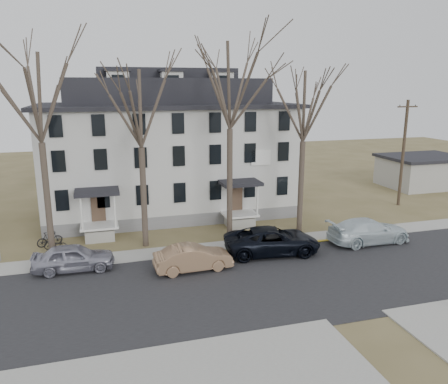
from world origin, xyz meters
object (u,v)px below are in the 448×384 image
object	(u,v)px
tree_mid_left	(140,103)
car_tan	(193,258)
car_silver	(74,258)
tree_mid_right	(304,101)
bicycle_right	(50,239)
car_white	(369,231)
tree_center	(230,79)
utility_pole_far	(403,152)
boarding_house	(168,150)
car_navy	(272,241)
bicycle_left	(55,245)
tree_far_left	(37,91)

from	to	relation	value
tree_mid_left	car_tan	size ratio (longest dim) A/B	2.77
car_silver	car_tan	bearing A→B (deg)	-103.80
tree_mid_right	bicycle_right	distance (m)	20.04
tree_mid_right	car_white	xyz separation A→B (m)	(3.45, -3.77, -8.76)
tree_center	tree_mid_left	bearing A→B (deg)	180.00
car_white	tree_mid_left	bearing A→B (deg)	74.48
tree_center	car_white	distance (m)	14.11
tree_center	car_white	world-z (taller)	tree_center
utility_pole_far	car_tan	world-z (taller)	utility_pole_far
boarding_house	car_navy	bearing A→B (deg)	-68.30
bicycle_left	car_white	bearing A→B (deg)	-86.47
tree_mid_left	boarding_house	bearing A→B (deg)	69.80
car_tan	boarding_house	bearing A→B (deg)	-5.82
tree_mid_left	car_white	bearing A→B (deg)	-14.16
tree_far_left	bicycle_left	size ratio (longest dim) A/B	8.89
tree_far_left	tree_mid_left	bearing A→B (deg)	0.00
utility_pole_far	car_white	world-z (taller)	utility_pole_far
tree_far_left	tree_center	distance (m)	12.02
tree_mid_left	car_white	xyz separation A→B (m)	(14.95, -3.77, -8.76)
car_tan	bicycle_left	size ratio (longest dim) A/B	2.98
utility_pole_far	tree_far_left	bearing A→B (deg)	-171.90
car_tan	bicycle_right	distance (m)	10.79
tree_mid_right	car_tan	distance (m)	13.73
car_tan	bicycle_left	distance (m)	9.92
tree_center	bicycle_left	world-z (taller)	tree_center
tree_mid_left	car_white	distance (m)	17.73
tree_mid_left	tree_far_left	bearing A→B (deg)	180.00
car_silver	car_white	bearing A→B (deg)	-90.14
car_tan	bicycle_right	bearing A→B (deg)	49.80
tree_far_left	bicycle_left	bearing A→B (deg)	78.56
car_navy	bicycle_right	world-z (taller)	car_navy
car_silver	bicycle_right	distance (m)	5.01
utility_pole_far	bicycle_right	xyz separation A→B (m)	(-29.79, -2.61, -4.39)
tree_mid_right	utility_pole_far	distance (m)	13.55
bicycle_right	car_white	bearing A→B (deg)	-125.61
boarding_house	car_tan	world-z (taller)	boarding_house
utility_pole_far	bicycle_right	bearing A→B (deg)	-175.00
tree_far_left	car_silver	bearing A→B (deg)	-64.47
tree_mid_right	car_tan	world-z (taller)	tree_mid_right
tree_far_left	car_tan	world-z (taller)	tree_far_left
car_white	bicycle_left	world-z (taller)	car_white
tree_far_left	boarding_house	bearing A→B (deg)	42.18
tree_center	tree_mid_right	bearing A→B (deg)	0.00
boarding_house	tree_far_left	distance (m)	13.12
car_navy	bicycle_left	distance (m)	14.34
tree_far_left	bicycle_right	size ratio (longest dim) A/B	8.08
boarding_house	car_silver	xyz separation A→B (m)	(-7.52, -11.24, -4.58)
boarding_house	car_white	world-z (taller)	boarding_house
bicycle_left	utility_pole_far	bearing A→B (deg)	-67.55
bicycle_right	car_silver	bearing A→B (deg)	179.21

